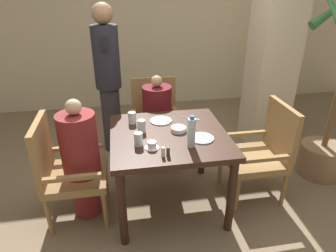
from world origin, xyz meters
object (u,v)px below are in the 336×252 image
Objects in this scene: glass_tall_far at (132,118)px; chair_far_side at (156,118)px; chair_left_side at (65,168)px; diner_in_far_chair at (157,120)px; teacup_with_saucer at (152,145)px; chair_right_side at (263,149)px; standing_host at (108,77)px; diner_in_left_chair at (81,159)px; potted_palm at (329,127)px; glass_tall_mid at (138,139)px; water_bottle at (192,132)px; plate_main_right at (161,121)px; plate_main_left at (202,138)px; bowl_small at (179,129)px; glass_tall_near at (141,126)px.

chair_far_side is at bearing 64.76° from glass_tall_far.
diner_in_far_chair is (0.92, 0.76, 0.04)m from chair_left_side.
glass_tall_far is at bearing 104.03° from teacup_with_saucer.
chair_left_side reaches higher than teacup_with_saucer.
chair_left_side is at bearing 180.00° from chair_right_side.
standing_host reaches higher than chair_far_side.
chair_left_side is 0.17m from diner_in_left_chair.
potted_palm reaches higher than chair_left_side.
chair_far_side reaches higher than glass_tall_mid.
water_bottle is (0.14, -1.16, 0.38)m from chair_far_side.
plate_main_left is at bearing -54.58° from plate_main_right.
standing_host is (0.40, 1.17, 0.45)m from chair_left_side.
plate_main_right is 1.87× the size of glass_tall_far.
chair_right_side is at bearing -165.93° from potted_palm.
chair_far_side is 1.89m from potted_palm.
bowl_small is 0.46m from glass_tall_far.
diner_in_far_chair is 1.84m from potted_palm.
glass_tall_near is at bearing 99.97° from teacup_with_saucer.
chair_left_side reaches higher than bowl_small.
potted_palm is at bearing -1.77° from plate_main_right.
diner_in_left_chair is at bearing -160.37° from plate_main_right.
diner_in_far_chair is 0.60× the size of standing_host.
chair_far_side is at bearing 158.25° from potted_palm.
glass_tall_mid reaches higher than teacup_with_saucer.
diner_in_far_chair reaches higher than glass_tall_mid.
bowl_small is (0.12, -0.23, 0.01)m from plate_main_right.
chair_far_side is at bearing 96.74° from water_bottle.
glass_tall_near reaches higher than bowl_small.
standing_host is 1.30m from bowl_small.
chair_far_side is 0.70m from plate_main_right.
diner_in_far_chair is 9.11× the size of teacup_with_saucer.
chair_far_side reaches higher than glass_tall_near.
potted_palm is at bearing 10.30° from glass_tall_mid.
plate_main_left is 1.52× the size of bowl_small.
diner_in_left_chair is at bearing -102.20° from standing_host.
plate_main_right is at bearing 118.29° from bowl_small.
diner_in_left_chair is 10.12× the size of glass_tall_mid.
bowl_small is at bearing 2.14° from diner_in_left_chair.
chair_left_side is 2.69m from potted_palm.
glass_tall_far is (-0.56, 0.41, 0.05)m from plate_main_left.
diner_in_left_chair is at bearing -135.48° from diner_in_far_chair.
chair_right_side is 1.91m from standing_host.
chair_right_side is at bearing -39.12° from standing_host.
chair_left_side reaches higher than plate_main_right.
diner_in_left_chair is at bearing 161.97° from glass_tall_mid.
potted_palm is (0.83, 0.21, 0.07)m from chair_right_side.
water_bottle is at bearing -82.28° from diner_in_far_chair.
plate_main_left is (-0.67, -0.14, 0.26)m from chair_right_side.
water_bottle is (-0.78, -0.25, 0.38)m from chair_right_side.
chair_right_side is 8.55× the size of glass_tall_mid.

